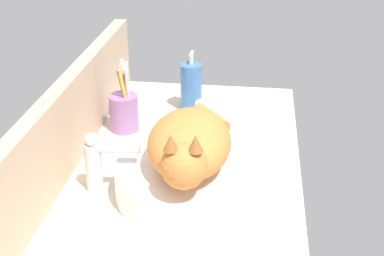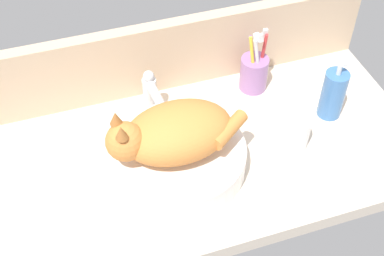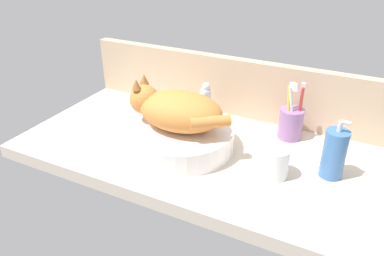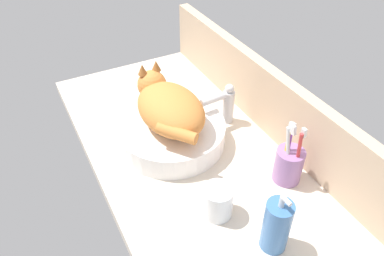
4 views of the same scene
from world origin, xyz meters
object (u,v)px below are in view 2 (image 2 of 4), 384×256
at_px(faucet, 151,94).
at_px(toothbrush_cup, 254,72).
at_px(soap_dispenser, 333,94).
at_px(water_glass, 294,133).
at_px(cat, 172,133).
at_px(sink_basin, 179,158).

height_order(faucet, toothbrush_cup, toothbrush_cup).
bearing_deg(soap_dispenser, water_glass, -154.06).
bearing_deg(soap_dispenser, cat, -173.11).
bearing_deg(cat, sink_basin, 5.94).
distance_m(soap_dispenser, toothbrush_cup, 0.22).
distance_m(sink_basin, faucet, 0.20).
distance_m(sink_basin, soap_dispenser, 0.43).
relative_size(sink_basin, cat, 0.97).
xyz_separation_m(soap_dispenser, toothbrush_cup, (-0.15, 0.16, -0.01)).
distance_m(sink_basin, water_glass, 0.29).
distance_m(cat, toothbrush_cup, 0.36).
bearing_deg(soap_dispenser, sink_basin, -173.08).
distance_m(cat, faucet, 0.20).
height_order(cat, faucet, cat).
relative_size(cat, toothbrush_cup, 1.73).
bearing_deg(water_glass, sink_basin, 177.15).
xyz_separation_m(toothbrush_cup, water_glass, (0.01, -0.22, -0.02)).
height_order(sink_basin, toothbrush_cup, toothbrush_cup).
relative_size(sink_basin, soap_dispenser, 1.87).
bearing_deg(toothbrush_cup, water_glass, -86.61).
xyz_separation_m(sink_basin, water_glass, (0.29, -0.01, 0.00)).
bearing_deg(toothbrush_cup, faucet, -176.66).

